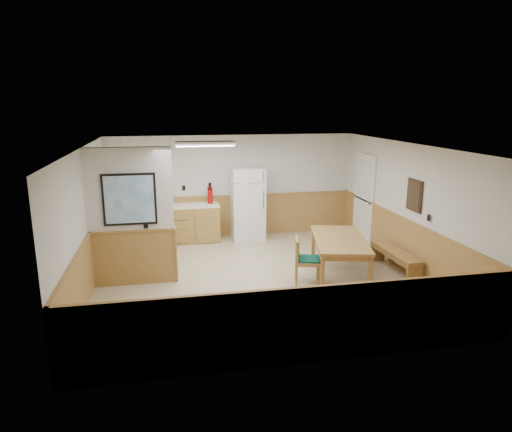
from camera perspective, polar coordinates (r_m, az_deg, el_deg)
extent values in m
plane|color=tan|center=(8.75, 0.09, -7.77)|extent=(6.00, 6.00, 0.00)
cube|color=silver|center=(8.17, 0.10, 8.76)|extent=(6.00, 6.00, 0.02)
cube|color=silver|center=(11.27, -2.91, 3.74)|extent=(6.00, 0.02, 2.50)
cube|color=silver|center=(9.42, 18.30, 1.04)|extent=(0.02, 6.00, 2.50)
cube|color=silver|center=(8.34, -20.57, -0.75)|extent=(0.02, 6.00, 2.50)
cube|color=olive|center=(11.40, -2.85, 0.01)|extent=(6.00, 0.04, 1.00)
cube|color=olive|center=(9.59, 17.86, -3.34)|extent=(0.04, 6.00, 1.00)
cube|color=olive|center=(8.54, -20.01, -5.62)|extent=(0.04, 6.00, 1.00)
cube|color=silver|center=(8.34, -15.56, 3.15)|extent=(1.50, 0.15, 1.50)
cube|color=olive|center=(8.64, -15.02, -5.01)|extent=(1.50, 0.17, 1.00)
cube|color=black|center=(8.27, -15.53, 2.01)|extent=(0.92, 0.03, 0.92)
cube|color=white|center=(8.26, -15.54, 1.99)|extent=(0.84, 0.01, 0.84)
cube|color=#A37E39|center=(11.03, -8.27, -0.98)|extent=(1.40, 0.60, 0.86)
cube|color=#A37E39|center=(11.06, -15.90, -1.33)|extent=(0.06, 0.60, 0.86)
cube|color=#A37E39|center=(11.02, -12.06, -1.16)|extent=(0.06, 0.60, 0.86)
cube|color=#F1E9CB|center=(10.91, -10.45, 1.21)|extent=(2.20, 0.60, 0.04)
cube|color=#F1E9CB|center=(11.19, -10.50, 1.89)|extent=(2.20, 0.02, 0.10)
cube|color=white|center=(11.10, 13.32, 2.04)|extent=(0.05, 1.02, 2.15)
cube|color=white|center=(11.10, 13.28, 2.04)|extent=(0.04, 0.90, 2.05)
cube|color=silver|center=(11.00, 13.31, 4.72)|extent=(0.02, 0.76, 0.80)
cube|color=white|center=(11.10, -13.74, 4.77)|extent=(0.80, 0.03, 1.00)
cube|color=silver|center=(11.08, -13.74, 4.76)|extent=(0.70, 0.01, 0.90)
cube|color=#301F13|center=(9.09, 19.19, 2.46)|extent=(0.03, 0.50, 0.60)
cube|color=black|center=(9.08, 19.08, 2.45)|extent=(0.01, 0.42, 0.52)
cube|color=white|center=(9.34, -6.37, 9.01)|extent=(1.20, 0.30, 0.08)
cube|color=white|center=(9.35, -6.36, 8.74)|extent=(1.15, 0.25, 0.01)
cube|color=white|center=(11.03, -1.06, 1.55)|extent=(0.78, 0.71, 1.75)
cube|color=silver|center=(10.61, 0.92, 5.01)|extent=(0.03, 0.02, 0.23)
cube|color=silver|center=(10.71, 0.91, 2.14)|extent=(0.03, 0.02, 0.41)
cube|color=#9D6E39|center=(8.78, 10.42, -2.92)|extent=(1.34, 2.04, 0.05)
cube|color=#9D6E39|center=(8.81, 10.40, -3.39)|extent=(1.22, 1.92, 0.10)
cube|color=#9D6E39|center=(8.03, 8.31, -7.28)|extent=(0.08, 0.08, 0.70)
cube|color=#9D6E39|center=(9.68, 7.18, -3.55)|extent=(0.08, 0.08, 0.70)
cube|color=#9D6E39|center=(8.16, 14.06, -7.21)|extent=(0.08, 0.08, 0.70)
cube|color=#9D6E39|center=(9.79, 11.95, -3.54)|extent=(0.08, 0.08, 0.70)
cube|color=#9D6E39|center=(9.32, 17.04, -4.26)|extent=(0.37, 1.50, 0.05)
cube|color=#9D6E39|center=(8.82, 19.06, -7.00)|extent=(0.31, 0.07, 0.40)
cube|color=#9D6E39|center=(9.98, 15.08, -4.30)|extent=(0.31, 0.07, 0.40)
cube|color=#9D6E39|center=(8.45, 6.48, -5.63)|extent=(0.57, 0.57, 0.06)
cube|color=#0D4333|center=(8.43, 6.49, -5.34)|extent=(0.52, 0.52, 0.03)
cube|color=#9D6E39|center=(8.37, 5.13, -4.13)|extent=(0.17, 0.46, 0.40)
cube|color=#0D4333|center=(8.37, 3.73, -4.11)|extent=(0.13, 0.40, 0.34)
cube|color=#9D6E39|center=(8.33, 5.08, -7.54)|extent=(0.05, 0.05, 0.39)
cube|color=#9D6E39|center=(8.71, 5.04, -6.56)|extent=(0.05, 0.05, 0.39)
cube|color=#9D6E39|center=(8.35, 7.90, -7.57)|extent=(0.05, 0.05, 0.39)
cube|color=#9D6E39|center=(8.73, 7.73, -6.59)|extent=(0.05, 0.05, 0.39)
cylinder|color=#A90A09|center=(10.96, -5.76, 2.63)|extent=(0.13, 0.13, 0.41)
cylinder|color=black|center=(10.91, -5.79, 3.93)|extent=(0.07, 0.07, 0.09)
cylinder|color=green|center=(10.89, -13.56, 1.69)|extent=(0.08, 0.08, 0.21)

